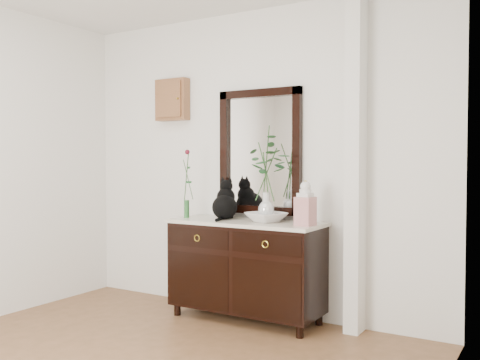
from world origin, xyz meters
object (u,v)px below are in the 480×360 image
Objects in this scene: sideboard at (246,265)px; ginger_jar at (305,203)px; cat at (225,199)px; lotus_bowl at (266,217)px.

ginger_jar is (0.57, -0.05, 0.56)m from sideboard.
ginger_jar reaches higher than cat.
cat is 1.09× the size of lotus_bowl.
sideboard is 0.80m from ginger_jar.
ginger_jar reaches higher than lotus_bowl.
cat reaches higher than sideboard.
cat is (-0.23, 0.02, 0.55)m from sideboard.
cat is 0.80m from ginger_jar.
sideboard is 4.12× the size of lotus_bowl.
cat reaches higher than lotus_bowl.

